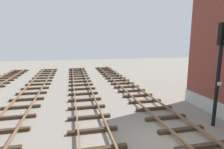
# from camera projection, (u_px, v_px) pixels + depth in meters

# --- Properties ---
(ground_plane) EXTENTS (80.00, 80.00, 0.00)m
(ground_plane) POSITION_uv_depth(u_px,v_px,m) (163.00, 143.00, 8.08)
(ground_plane) COLOR gray
(track_near_building) EXTENTS (2.50, 48.47, 0.32)m
(track_near_building) POSITION_uv_depth(u_px,v_px,m) (191.00, 137.00, 8.36)
(track_near_building) COLOR #38281C
(track_near_building) RESTS_ON ground
(track_centre) EXTENTS (2.50, 48.47, 0.32)m
(track_centre) POSITION_uv_depth(u_px,v_px,m) (98.00, 149.00, 7.40)
(track_centre) COLOR #38281C
(track_centre) RESTS_ON ground
(signal_mast) EXTENTS (0.36, 0.40, 5.39)m
(signal_mast) POSITION_uv_depth(u_px,v_px,m) (220.00, 63.00, 9.15)
(signal_mast) COLOR black
(signal_mast) RESTS_ON ground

